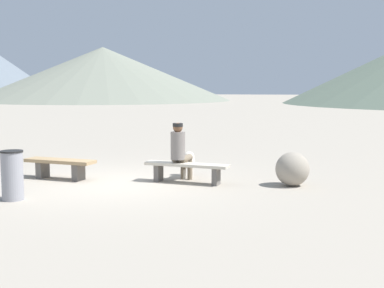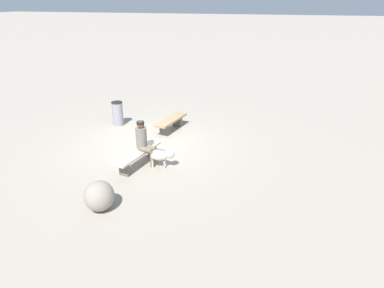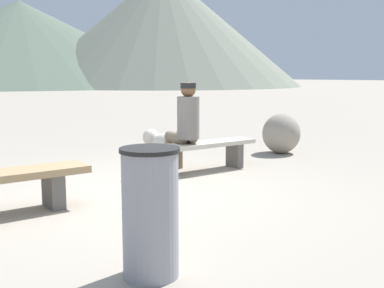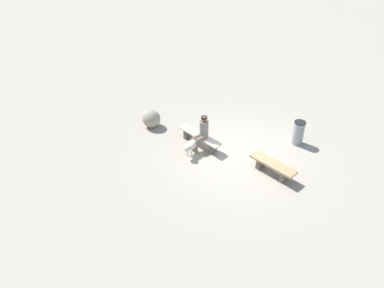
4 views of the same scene
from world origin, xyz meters
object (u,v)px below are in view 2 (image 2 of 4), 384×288
Objects in this scene: bench_right at (138,155)px; seated_person at (144,140)px; dog at (162,155)px; trash_bin at (118,114)px; boulder at (99,196)px; bench_left at (171,122)px.

seated_person reaches higher than bench_right.
dog reaches higher than bench_right.
dog is at bearing 46.78° from trash_bin.
boulder reaches higher than bench_right.
bench_right is 1.45× the size of seated_person.
bench_right is at bearing 38.15° from trash_bin.
boulder is at bearing 14.33° from seated_person.
trash_bin reaches higher than bench_left.
seated_person is at bearing 163.27° from dog.
dog is 3.99m from trash_bin.
bench_left is 2.90m from dog.
dog is at bearing 107.51° from bench_right.
seated_person reaches higher than trash_bin.
dog is (-0.10, 0.69, 0.06)m from bench_right.
bench_right is 2.65× the size of boulder.
seated_person is at bearing 155.87° from bench_right.
trash_bin is at bearing -78.63° from bench_left.
trash_bin is (-2.73, -2.91, 0.08)m from dog.
trash_bin reaches higher than bench_right.
bench_right is 0.47m from seated_person.
bench_left reaches higher than bench_right.
seated_person reaches higher than dog.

